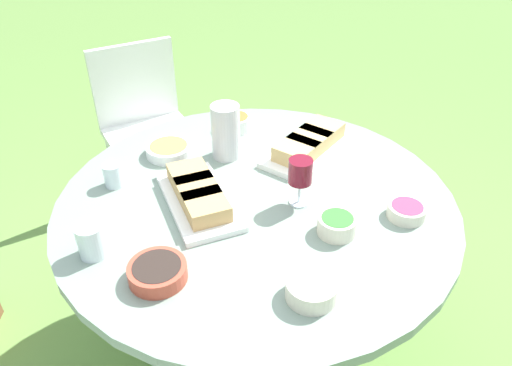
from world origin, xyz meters
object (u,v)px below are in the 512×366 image
(chair_near_left, at_px, (145,118))
(wine_glass, at_px, (300,173))
(water_pitcher, at_px, (226,131))
(dining_table, at_px, (256,227))

(chair_near_left, bearing_deg, wine_glass, -148.11)
(chair_near_left, height_order, water_pitcher, water_pitcher)
(dining_table, bearing_deg, chair_near_left, 27.15)
(dining_table, distance_m, chair_near_left, 1.20)
(dining_table, xyz_separation_m, wine_glass, (-0.03, -0.13, 0.24))
(chair_near_left, xyz_separation_m, wine_glass, (-1.09, -0.68, 0.37))
(dining_table, bearing_deg, water_pitcher, 20.35)
(water_pitcher, xyz_separation_m, wine_glass, (-0.30, -0.23, 0.01))
(water_pitcher, bearing_deg, chair_near_left, 29.26)
(chair_near_left, bearing_deg, water_pitcher, -150.74)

